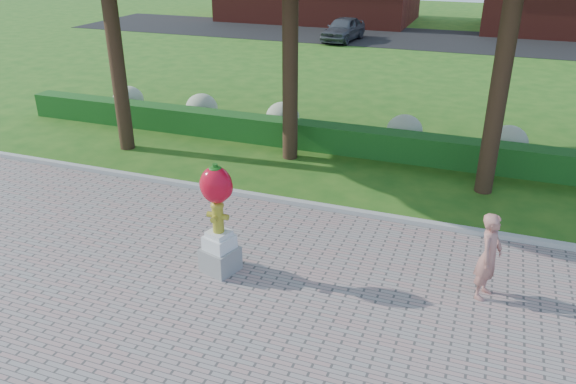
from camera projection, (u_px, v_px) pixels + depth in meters
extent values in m
plane|color=#235916|center=(280.00, 276.00, 10.92)|extent=(100.00, 100.00, 0.00)
cube|color=#ADADA5|center=(325.00, 208.00, 13.44)|extent=(40.00, 0.18, 0.15)
cube|color=#164E1A|center=(365.00, 142.00, 16.70)|extent=(24.00, 0.70, 0.80)
ellipsoid|color=#A8B086|center=(128.00, 100.00, 20.34)|extent=(1.10, 1.10, 0.99)
ellipsoid|color=#A8B086|center=(202.00, 108.00, 19.39)|extent=(1.10, 1.10, 0.99)
ellipsoid|color=#A8B086|center=(283.00, 117.00, 18.44)|extent=(1.10, 1.10, 0.99)
ellipsoid|color=#A8B086|center=(404.00, 131.00, 17.17)|extent=(1.10, 1.10, 0.99)
ellipsoid|color=#A8B086|center=(508.00, 142.00, 16.22)|extent=(1.10, 1.10, 0.99)
cube|color=black|center=(443.00, 40.00, 34.72)|extent=(50.00, 8.00, 0.02)
cylinder|color=black|center=(114.00, 37.00, 15.98)|extent=(0.44, 0.44, 6.72)
cylinder|color=black|center=(290.00, 53.00, 15.36)|extent=(0.44, 0.44, 6.16)
cylinder|color=black|center=(506.00, 48.00, 12.96)|extent=(0.44, 0.44, 7.28)
cube|color=gray|center=(220.00, 259.00, 10.93)|extent=(0.76, 0.76, 0.49)
cube|color=silver|center=(219.00, 242.00, 10.77)|extent=(0.61, 0.61, 0.27)
cube|color=silver|center=(219.00, 234.00, 10.69)|extent=(0.49, 0.49, 0.10)
cylinder|color=#9C9322|center=(218.00, 219.00, 10.56)|extent=(0.22, 0.22, 0.55)
ellipsoid|color=#9C9322|center=(217.00, 205.00, 10.44)|extent=(0.26, 0.26, 0.18)
cylinder|color=#9C9322|center=(210.00, 214.00, 10.58)|extent=(0.12, 0.11, 0.11)
cylinder|color=#9C9322|center=(225.00, 217.00, 10.48)|extent=(0.12, 0.11, 0.11)
cylinder|color=#9C9322|center=(214.00, 219.00, 10.41)|extent=(0.12, 0.12, 0.12)
cylinder|color=#9C9322|center=(217.00, 202.00, 10.41)|extent=(0.08, 0.08, 0.05)
ellipsoid|color=red|center=(216.00, 185.00, 10.26)|extent=(0.62, 0.55, 0.71)
ellipsoid|color=red|center=(207.00, 184.00, 10.33)|extent=(0.30, 0.30, 0.45)
ellipsoid|color=red|center=(225.00, 187.00, 10.22)|extent=(0.30, 0.30, 0.45)
cylinder|color=#195814|center=(215.00, 167.00, 10.11)|extent=(0.10, 0.10, 0.12)
ellipsoid|color=#195814|center=(215.00, 168.00, 10.13)|extent=(0.24, 0.24, 0.08)
imported|color=#AD6F62|center=(489.00, 256.00, 9.92)|extent=(0.56, 0.70, 1.66)
imported|color=#46494E|center=(343.00, 29.00, 34.13)|extent=(2.11, 4.30, 1.41)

